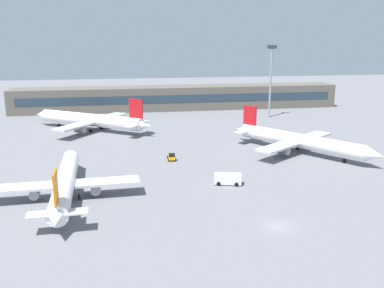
{
  "coord_description": "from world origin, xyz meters",
  "views": [
    {
      "loc": [
        -22.32,
        -54.54,
        27.34
      ],
      "look_at": [
        -6.18,
        40.0,
        3.0
      ],
      "focal_mm": 39.24,
      "sensor_mm": 36.0,
      "label": 1
    }
  ],
  "objects_px": {
    "airplane_near": "(66,181)",
    "airplane_mid": "(300,141)",
    "airplane_far": "(90,120)",
    "service_van_white": "(228,179)",
    "floodlight_tower_west": "(271,76)",
    "baggage_tug_yellow": "(172,157)"
  },
  "relations": [
    {
      "from": "airplane_near",
      "to": "airplane_mid",
      "type": "bearing_deg",
      "value": 20.87
    },
    {
      "from": "airplane_far",
      "to": "airplane_mid",
      "type": "bearing_deg",
      "value": -33.96
    },
    {
      "from": "service_van_white",
      "to": "floodlight_tower_west",
      "type": "distance_m",
      "value": 74.71
    },
    {
      "from": "airplane_near",
      "to": "airplane_far",
      "type": "distance_m",
      "value": 55.26
    },
    {
      "from": "service_van_white",
      "to": "floodlight_tower_west",
      "type": "relative_size",
      "value": 0.22
    },
    {
      "from": "airplane_far",
      "to": "baggage_tug_yellow",
      "type": "distance_m",
      "value": 41.34
    },
    {
      "from": "baggage_tug_yellow",
      "to": "floodlight_tower_west",
      "type": "height_order",
      "value": "floodlight_tower_west"
    },
    {
      "from": "airplane_far",
      "to": "baggage_tug_yellow",
      "type": "xyz_separation_m",
      "value": [
        20.54,
        -35.8,
        -2.46
      ]
    },
    {
      "from": "airplane_far",
      "to": "baggage_tug_yellow",
      "type": "bearing_deg",
      "value": -60.16
    },
    {
      "from": "airplane_mid",
      "to": "airplane_far",
      "type": "height_order",
      "value": "airplane_far"
    },
    {
      "from": "airplane_far",
      "to": "floodlight_tower_west",
      "type": "distance_m",
      "value": 63.44
    },
    {
      "from": "airplane_far",
      "to": "floodlight_tower_west",
      "type": "xyz_separation_m",
      "value": [
        61.26,
        12.07,
        11.22
      ]
    },
    {
      "from": "baggage_tug_yellow",
      "to": "service_van_white",
      "type": "bearing_deg",
      "value": -64.71
    },
    {
      "from": "airplane_near",
      "to": "service_van_white",
      "type": "relative_size",
      "value": 6.68
    },
    {
      "from": "baggage_tug_yellow",
      "to": "airplane_far",
      "type": "bearing_deg",
      "value": 119.84
    },
    {
      "from": "airplane_near",
      "to": "floodlight_tower_west",
      "type": "bearing_deg",
      "value": 47.41
    },
    {
      "from": "airplane_near",
      "to": "airplane_far",
      "type": "bearing_deg",
      "value": 89.34
    },
    {
      "from": "baggage_tug_yellow",
      "to": "service_van_white",
      "type": "relative_size",
      "value": 0.66
    },
    {
      "from": "airplane_far",
      "to": "service_van_white",
      "type": "distance_m",
      "value": 61.45
    },
    {
      "from": "service_van_white",
      "to": "airplane_far",
      "type": "bearing_deg",
      "value": 118.35
    },
    {
      "from": "airplane_far",
      "to": "baggage_tug_yellow",
      "type": "height_order",
      "value": "airplane_far"
    },
    {
      "from": "airplane_near",
      "to": "floodlight_tower_west",
      "type": "height_order",
      "value": "floodlight_tower_west"
    }
  ]
}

